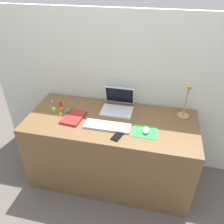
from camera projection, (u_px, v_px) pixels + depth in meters
ground_plane at (111, 175)px, 2.48m from camera, size 6.00×6.00×0.00m
back_wall at (119, 93)px, 2.34m from camera, size 2.77×0.05×1.64m
desk at (111, 150)px, 2.28m from camera, size 1.57×0.68×0.74m
laptop at (118, 104)px, 2.21m from camera, size 0.30×0.27×0.21m
keyboard at (107, 126)px, 1.98m from camera, size 0.41×0.13×0.02m
mousepad at (145, 132)px, 1.92m from camera, size 0.21×0.17×0.00m
mouse at (146, 130)px, 1.91m from camera, size 0.06×0.10×0.03m
cell_phone at (118, 136)px, 1.87m from camera, size 0.10×0.14×0.01m
desk_lamp at (186, 103)px, 2.00m from camera, size 0.11×0.15×0.36m
notebook_pad at (73, 117)px, 2.09m from camera, size 0.19×0.26×0.02m
toy_figurine_lime at (54, 109)px, 2.16m from camera, size 0.04×0.04×0.06m
toy_figurine_pink at (52, 100)px, 2.34m from camera, size 0.03×0.03×0.04m
toy_figurine_yellow at (61, 113)px, 2.14m from camera, size 0.03×0.03×0.04m
toy_figurine_red at (60, 103)px, 2.27m from camera, size 0.03×0.03×0.06m
toy_figurine_orange at (62, 109)px, 2.19m from camera, size 0.03×0.03×0.04m
toy_figurine_teal at (68, 111)px, 2.13m from camera, size 0.04×0.04×0.06m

